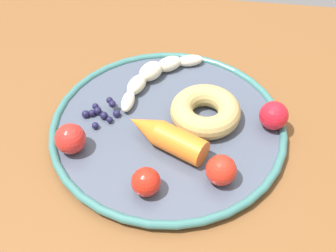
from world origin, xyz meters
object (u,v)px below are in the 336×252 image
Objects in this scene: banana at (154,75)px; blueberry_pile at (102,112)px; carrot_orange at (165,136)px; tomato_far at (70,139)px; dining_table at (157,162)px; donut at (206,110)px; tomato_extra at (146,182)px; plate at (168,127)px; tomato_near at (274,116)px; tomato_mid at (221,170)px.

blueberry_pile is at bearing -125.98° from banana.
tomato_far is at bearing -168.90° from carrot_orange.
dining_table is 10.90× the size of donut.
plate is at bearing 84.26° from tomato_extra.
tomato_near is 1.11× the size of tomato_extra.
tomato_near is (0.15, 0.06, 0.00)m from carrot_orange.
plate is 2.32× the size of banana.
donut is at bearing 1.61° from dining_table.
tomato_near is 0.13m from tomato_mid.
tomato_extra is at bearing -161.87° from tomato_mid.
tomato_extra reaches higher than plate.
tomato_extra is at bearing -95.74° from plate.
blueberry_pile is at bearing -174.47° from donut.
tomato_mid reaches higher than plate.
tomato_extra reaches higher than dining_table.
dining_table is 0.22m from tomato_near.
carrot_orange is 0.13m from tomato_far.
donut is at bearing 104.40° from tomato_mid.
dining_table is at bearing -79.41° from banana.
tomato_near reaches higher than blueberry_pile.
plate is 9.07× the size of tomato_extra.
blueberry_pile is 0.26m from tomato_near.
donut reaches higher than dining_table.
donut is 2.46× the size of tomato_near.
tomato_near reaches higher than tomato_extra.
tomato_mid is 1.07× the size of tomato_extra.
plate is 3.34× the size of donut.
plate is at bearing -70.23° from banana.
plate is at bearing -45.11° from dining_table.
plate is 0.12m from tomato_mid.
dining_table is at bearing -178.39° from donut.
tomato_extra is (-0.17, -0.14, -0.00)m from tomato_near.
tomato_extra is (0.02, -0.22, 0.01)m from banana.
tomato_near is at bearing -0.59° from dining_table.
carrot_orange is 2.91× the size of tomato_far.
carrot_orange is at bearing 11.10° from tomato_far.
banana reaches higher than blueberry_pile.
carrot_orange is at bearing -69.04° from dining_table.
blueberry_pile is at bearing 152.00° from tomato_mid.
tomato_far is at bearing 153.69° from tomato_extra.
dining_table is 0.15m from donut.
tomato_far reaches higher than tomato_mid.
dining_table is 0.15m from banana.
tomato_mid reaches higher than tomato_extra.
dining_table is at bearing 134.89° from plate.
tomato_mid reaches higher than banana.
tomato_far reaches higher than blueberry_pile.
carrot_orange is (0.04, -0.14, 0.01)m from banana.
plate is 6.09× the size of blueberry_pile.
tomato_far reaches higher than dining_table.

